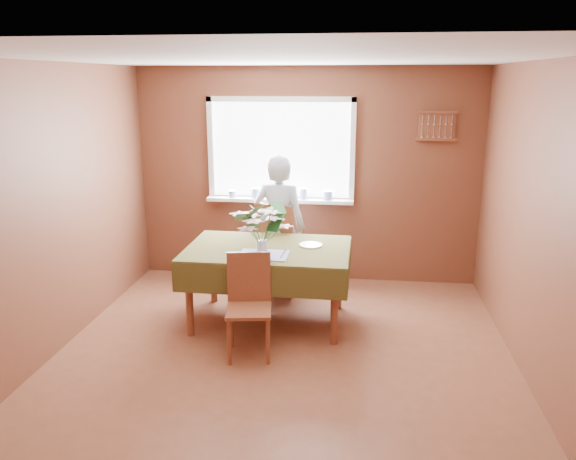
# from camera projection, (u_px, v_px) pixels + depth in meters

# --- Properties ---
(floor) EXTENTS (4.50, 4.50, 0.00)m
(floor) POSITION_uv_depth(u_px,v_px,m) (280.00, 366.00, 4.75)
(floor) COLOR brown
(floor) RESTS_ON ground
(ceiling) EXTENTS (4.50, 4.50, 0.00)m
(ceiling) POSITION_uv_depth(u_px,v_px,m) (278.00, 58.00, 4.09)
(ceiling) COLOR white
(ceiling) RESTS_ON wall_back
(wall_back) EXTENTS (4.00, 0.00, 4.00)m
(wall_back) POSITION_uv_depth(u_px,v_px,m) (306.00, 176.00, 6.57)
(wall_back) COLOR brown
(wall_back) RESTS_ON floor
(wall_front) EXTENTS (4.00, 0.00, 4.00)m
(wall_front) POSITION_uv_depth(u_px,v_px,m) (200.00, 361.00, 2.27)
(wall_front) COLOR brown
(wall_front) RESTS_ON floor
(wall_left) EXTENTS (0.00, 4.50, 4.50)m
(wall_left) POSITION_uv_depth(u_px,v_px,m) (42.00, 216.00, 4.67)
(wall_left) COLOR brown
(wall_left) RESTS_ON floor
(wall_right) EXTENTS (0.00, 4.50, 4.50)m
(wall_right) POSITION_uv_depth(u_px,v_px,m) (545.00, 232.00, 4.17)
(wall_right) COLOR brown
(wall_right) RESTS_ON floor
(window_assembly) EXTENTS (1.72, 0.20, 1.22)m
(window_assembly) POSITION_uv_depth(u_px,v_px,m) (281.00, 168.00, 6.53)
(window_assembly) COLOR white
(window_assembly) RESTS_ON wall_back
(spoon_rack) EXTENTS (0.44, 0.05, 0.33)m
(spoon_rack) POSITION_uv_depth(u_px,v_px,m) (437.00, 126.00, 6.21)
(spoon_rack) COLOR brown
(spoon_rack) RESTS_ON wall_back
(dining_table) EXTENTS (1.60, 1.10, 0.78)m
(dining_table) POSITION_uv_depth(u_px,v_px,m) (268.00, 257.00, 5.47)
(dining_table) COLOR brown
(dining_table) RESTS_ON floor
(chair_far) EXTENTS (0.58, 0.58, 1.05)m
(chair_far) POSITION_uv_depth(u_px,v_px,m) (279.00, 245.00, 6.23)
(chair_far) COLOR brown
(chair_far) RESTS_ON floor
(chair_near) EXTENTS (0.44, 0.44, 0.90)m
(chair_near) POSITION_uv_depth(u_px,v_px,m) (249.00, 300.00, 4.89)
(chair_near) COLOR brown
(chair_near) RESTS_ON floor
(seated_woman) EXTENTS (0.62, 0.45, 1.58)m
(seated_woman) POSITION_uv_depth(u_px,v_px,m) (279.00, 226.00, 6.14)
(seated_woman) COLOR white
(seated_woman) RESTS_ON floor
(flower_bouquet) EXTENTS (0.52, 0.52, 0.44)m
(flower_bouquet) POSITION_uv_depth(u_px,v_px,m) (262.00, 223.00, 5.20)
(flower_bouquet) COLOR white
(flower_bouquet) RESTS_ON dining_table
(side_plate) EXTENTS (0.27, 0.27, 0.01)m
(side_plate) POSITION_uv_depth(u_px,v_px,m) (311.00, 245.00, 5.50)
(side_plate) COLOR white
(side_plate) RESTS_ON dining_table
(table_knife) EXTENTS (0.03, 0.24, 0.00)m
(table_knife) POSITION_uv_depth(u_px,v_px,m) (283.00, 254.00, 5.21)
(table_knife) COLOR silver
(table_knife) RESTS_ON dining_table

